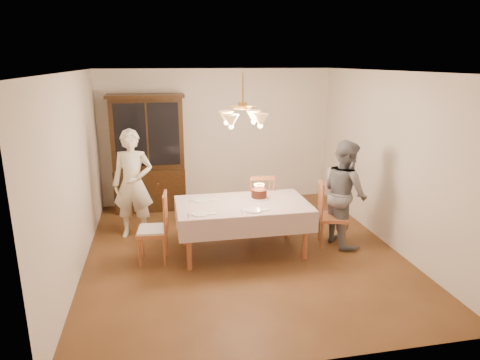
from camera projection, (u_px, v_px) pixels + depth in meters
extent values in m
plane|color=#543118|center=(243.00, 251.00, 6.36)|extent=(5.00, 5.00, 0.00)
plane|color=white|center=(243.00, 71.00, 5.66)|extent=(5.00, 5.00, 0.00)
plane|color=silver|center=(217.00, 137.00, 8.37)|extent=(4.50, 0.00, 4.50)
plane|color=silver|center=(301.00, 235.00, 3.65)|extent=(4.50, 0.00, 4.50)
plane|color=silver|center=(75.00, 175.00, 5.59)|extent=(0.00, 5.00, 5.00)
plane|color=silver|center=(389.00, 160.00, 6.43)|extent=(0.00, 5.00, 5.00)
cube|color=#994E2C|center=(243.00, 205.00, 6.17)|extent=(1.80, 1.00, 0.04)
cube|color=beige|center=(243.00, 203.00, 6.16)|extent=(1.90, 1.10, 0.01)
cylinder|color=#994E2C|center=(189.00, 245.00, 5.72)|extent=(0.07, 0.07, 0.71)
cylinder|color=#994E2C|center=(305.00, 236.00, 6.02)|extent=(0.07, 0.07, 0.71)
cylinder|color=#994E2C|center=(184.00, 223.00, 6.51)|extent=(0.07, 0.07, 0.71)
cylinder|color=#994E2C|center=(288.00, 216.00, 6.82)|extent=(0.07, 0.07, 0.71)
cube|color=black|center=(151.00, 188.00, 8.11)|extent=(1.30, 0.50, 0.80)
cube|color=black|center=(147.00, 133.00, 7.88)|extent=(1.30, 0.40, 1.30)
cube|color=black|center=(147.00, 135.00, 7.69)|extent=(1.14, 0.01, 1.14)
cube|color=black|center=(145.00, 96.00, 7.65)|extent=(1.38, 0.54, 0.06)
cube|color=#994E2C|center=(260.00, 206.00, 6.99)|extent=(0.47, 0.45, 0.05)
cube|color=#994E2C|center=(263.00, 178.00, 6.67)|extent=(0.40, 0.06, 0.06)
cylinder|color=#994E2C|center=(269.00, 215.00, 7.24)|extent=(0.04, 0.04, 0.43)
cylinder|color=#994E2C|center=(248.00, 216.00, 7.20)|extent=(0.04, 0.04, 0.43)
cylinder|color=#994E2C|center=(273.00, 222.00, 6.91)|extent=(0.04, 0.04, 0.43)
cylinder|color=#994E2C|center=(251.00, 223.00, 6.87)|extent=(0.04, 0.04, 0.43)
cube|color=#994E2C|center=(153.00, 232.00, 5.93)|extent=(0.46, 0.48, 0.05)
cube|color=#994E2C|center=(165.00, 196.00, 5.81)|extent=(0.07, 0.40, 0.06)
cylinder|color=#994E2C|center=(143.00, 242.00, 6.15)|extent=(0.04, 0.04, 0.43)
cylinder|color=#994E2C|center=(139.00, 253.00, 5.81)|extent=(0.04, 0.04, 0.43)
cylinder|color=#994E2C|center=(167.00, 241.00, 6.18)|extent=(0.04, 0.04, 0.43)
cylinder|color=#994E2C|center=(165.00, 252.00, 5.84)|extent=(0.04, 0.04, 0.43)
cube|color=silver|center=(152.00, 229.00, 5.92)|extent=(0.42, 0.44, 0.03)
cube|color=#994E2C|center=(332.00, 217.00, 6.48)|extent=(0.52, 0.53, 0.05)
cube|color=#994E2C|center=(322.00, 184.00, 6.35)|extent=(0.13, 0.40, 0.06)
cylinder|color=#994E2C|center=(345.00, 237.00, 6.36)|extent=(0.04, 0.04, 0.43)
cylinder|color=#994E2C|center=(341.00, 227.00, 6.70)|extent=(0.04, 0.04, 0.43)
cylinder|color=#994E2C|center=(322.00, 236.00, 6.38)|extent=(0.04, 0.04, 0.43)
cylinder|color=#994E2C|center=(319.00, 227.00, 6.72)|extent=(0.04, 0.04, 0.43)
imported|color=white|center=(133.00, 184.00, 6.71)|extent=(0.70, 0.53, 1.74)
imported|color=slate|center=(345.00, 193.00, 6.46)|extent=(0.70, 0.85, 1.62)
cylinder|color=white|center=(259.00, 198.00, 6.37)|extent=(0.30, 0.30, 0.01)
cylinder|color=#36150C|center=(259.00, 193.00, 6.35)|extent=(0.23, 0.23, 0.13)
cylinder|color=#598CD8|center=(264.00, 187.00, 6.34)|extent=(0.01, 0.01, 0.07)
sphere|color=#FFB23F|center=(264.00, 184.00, 6.33)|extent=(0.01, 0.01, 0.01)
cylinder|color=pink|center=(263.00, 186.00, 6.36)|extent=(0.01, 0.01, 0.07)
sphere|color=#FFB23F|center=(263.00, 184.00, 6.35)|extent=(0.01, 0.01, 0.01)
cylinder|color=#EACC66|center=(262.00, 186.00, 6.38)|extent=(0.01, 0.01, 0.07)
sphere|color=#FFB23F|center=(262.00, 184.00, 6.37)|extent=(0.01, 0.01, 0.01)
cylinder|color=#598CD8|center=(260.00, 186.00, 6.39)|extent=(0.01, 0.01, 0.07)
sphere|color=#FFB23F|center=(260.00, 183.00, 6.38)|extent=(0.01, 0.01, 0.01)
cylinder|color=pink|center=(259.00, 186.00, 6.39)|extent=(0.01, 0.01, 0.07)
sphere|color=#FFB23F|center=(259.00, 183.00, 6.38)|extent=(0.01, 0.01, 0.01)
cylinder|color=#EACC66|center=(257.00, 186.00, 6.39)|extent=(0.01, 0.01, 0.07)
sphere|color=#FFB23F|center=(257.00, 183.00, 6.38)|extent=(0.01, 0.01, 0.01)
cylinder|color=#598CD8|center=(256.00, 186.00, 6.38)|extent=(0.01, 0.01, 0.07)
sphere|color=#FFB23F|center=(256.00, 184.00, 6.37)|extent=(0.01, 0.01, 0.01)
cylinder|color=pink|center=(255.00, 186.00, 6.36)|extent=(0.01, 0.01, 0.07)
sphere|color=#FFB23F|center=(255.00, 184.00, 6.35)|extent=(0.01, 0.01, 0.01)
cylinder|color=#EACC66|center=(254.00, 187.00, 6.34)|extent=(0.01, 0.01, 0.07)
sphere|color=#FFB23F|center=(254.00, 184.00, 6.33)|extent=(0.01, 0.01, 0.01)
cylinder|color=#598CD8|center=(255.00, 187.00, 6.32)|extent=(0.01, 0.01, 0.07)
sphere|color=#FFB23F|center=(255.00, 185.00, 6.31)|extent=(0.01, 0.01, 0.01)
cylinder|color=pink|center=(255.00, 188.00, 6.29)|extent=(0.01, 0.01, 0.07)
sphere|color=#FFB23F|center=(255.00, 185.00, 6.28)|extent=(0.01, 0.01, 0.01)
cylinder|color=#EACC66|center=(256.00, 188.00, 6.28)|extent=(0.01, 0.01, 0.07)
sphere|color=#FFB23F|center=(256.00, 186.00, 6.27)|extent=(0.01, 0.01, 0.01)
cylinder|color=#598CD8|center=(258.00, 188.00, 6.27)|extent=(0.01, 0.01, 0.07)
sphere|color=#FFB23F|center=(258.00, 186.00, 6.26)|extent=(0.01, 0.01, 0.01)
cylinder|color=pink|center=(259.00, 188.00, 6.26)|extent=(0.01, 0.01, 0.07)
sphere|color=#FFB23F|center=(259.00, 186.00, 6.25)|extent=(0.01, 0.01, 0.01)
cylinder|color=#EACC66|center=(261.00, 188.00, 6.27)|extent=(0.01, 0.01, 0.07)
sphere|color=#FFB23F|center=(261.00, 186.00, 6.26)|extent=(0.01, 0.01, 0.01)
cylinder|color=#598CD8|center=(262.00, 188.00, 6.28)|extent=(0.01, 0.01, 0.07)
sphere|color=#FFB23F|center=(262.00, 186.00, 6.27)|extent=(0.01, 0.01, 0.01)
cylinder|color=pink|center=(263.00, 188.00, 6.30)|extent=(0.01, 0.01, 0.07)
sphere|color=#FFB23F|center=(263.00, 185.00, 6.29)|extent=(0.01, 0.01, 0.01)
cylinder|color=#EACC66|center=(264.00, 187.00, 6.32)|extent=(0.01, 0.01, 0.07)
sphere|color=#FFB23F|center=(264.00, 185.00, 6.31)|extent=(0.01, 0.01, 0.01)
cylinder|color=white|center=(200.00, 214.00, 5.70)|extent=(0.24, 0.24, 0.02)
cube|color=silver|center=(188.00, 215.00, 5.67)|extent=(0.01, 0.16, 0.01)
cube|color=silver|center=(213.00, 213.00, 5.74)|extent=(0.10, 0.10, 0.01)
cylinder|color=white|center=(253.00, 210.00, 5.84)|extent=(0.23, 0.23, 0.02)
cube|color=silver|center=(242.00, 211.00, 5.81)|extent=(0.01, 0.16, 0.01)
cube|color=silver|center=(265.00, 210.00, 5.87)|extent=(0.10, 0.10, 0.01)
cylinder|color=white|center=(202.00, 200.00, 6.27)|extent=(0.26, 0.26, 0.02)
cube|color=silver|center=(190.00, 201.00, 6.24)|extent=(0.01, 0.16, 0.01)
cube|color=silver|center=(214.00, 199.00, 6.30)|extent=(0.10, 0.10, 0.01)
cylinder|color=#BF8C3F|center=(243.00, 87.00, 5.72)|extent=(0.02, 0.02, 0.40)
cylinder|color=#BF8C3F|center=(243.00, 106.00, 5.78)|extent=(0.12, 0.12, 0.10)
cone|color=#D8994C|center=(254.00, 117.00, 6.06)|extent=(0.22, 0.22, 0.18)
sphere|color=#FFD899|center=(254.00, 122.00, 6.07)|extent=(0.07, 0.07, 0.07)
cone|color=#D8994C|center=(226.00, 118.00, 5.98)|extent=(0.22, 0.22, 0.18)
sphere|color=#FFD899|center=(226.00, 123.00, 6.00)|extent=(0.07, 0.07, 0.07)
cone|color=#D8994C|center=(231.00, 121.00, 5.61)|extent=(0.22, 0.22, 0.18)
sphere|color=#FFD899|center=(231.00, 127.00, 5.63)|extent=(0.07, 0.07, 0.07)
cone|color=#D8994C|center=(260.00, 121.00, 5.68)|extent=(0.22, 0.22, 0.18)
sphere|color=#FFD899|center=(260.00, 126.00, 5.70)|extent=(0.07, 0.07, 0.07)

